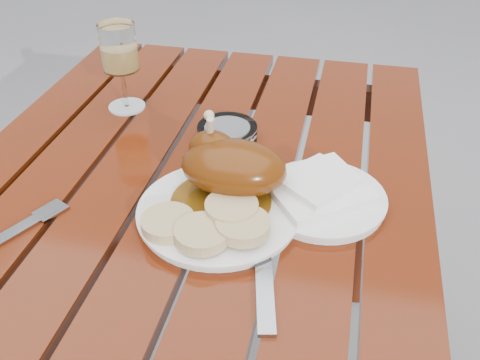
% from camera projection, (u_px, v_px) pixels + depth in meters
% --- Properties ---
extents(table, '(0.80, 1.20, 0.75)m').
position_uv_depth(table, '(192.00, 342.00, 1.08)').
color(table, maroon).
rests_on(table, ground).
extents(dinner_plate, '(0.29, 0.29, 0.02)m').
position_uv_depth(dinner_plate, '(219.00, 212.00, 0.82)').
color(dinner_plate, white).
rests_on(dinner_plate, table).
extents(roast_duck, '(0.17, 0.17, 0.12)m').
position_uv_depth(roast_duck, '(230.00, 167.00, 0.83)').
color(roast_duck, '#603A0A').
rests_on(roast_duck, dinner_plate).
extents(bread_dumplings, '(0.19, 0.13, 0.03)m').
position_uv_depth(bread_dumplings, '(211.00, 222.00, 0.76)').
color(bread_dumplings, tan).
rests_on(bread_dumplings, dinner_plate).
extents(wine_glass, '(0.10, 0.10, 0.18)m').
position_uv_depth(wine_glass, '(122.00, 68.00, 1.06)').
color(wine_glass, '#F2CA6E').
rests_on(wine_glass, table).
extents(side_plate, '(0.24, 0.24, 0.02)m').
position_uv_depth(side_plate, '(322.00, 199.00, 0.85)').
color(side_plate, white).
rests_on(side_plate, table).
extents(napkin, '(0.20, 0.20, 0.01)m').
position_uv_depth(napkin, '(317.00, 187.00, 0.85)').
color(napkin, white).
rests_on(napkin, side_plate).
extents(ashtray, '(0.14, 0.14, 0.03)m').
position_uv_depth(ashtray, '(227.00, 133.00, 1.00)').
color(ashtray, '#B2B7BC').
rests_on(ashtray, table).
extents(fork, '(0.09, 0.16, 0.01)m').
position_uv_depth(fork, '(6.00, 237.00, 0.78)').
color(fork, gray).
rests_on(fork, table).
extents(knife, '(0.07, 0.24, 0.01)m').
position_uv_depth(knife, '(263.00, 264.00, 0.74)').
color(knife, gray).
rests_on(knife, table).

